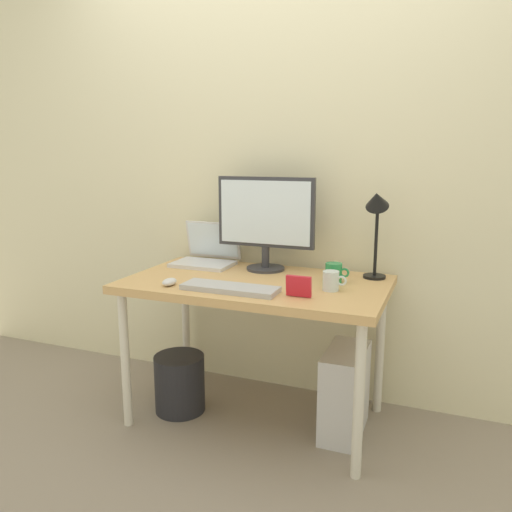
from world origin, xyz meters
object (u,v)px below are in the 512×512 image
laptop (207,254)px  mouse (169,282)px  monitor (266,218)px  desk_lamp (376,214)px  photo_frame (299,286)px  wastebasket (180,383)px  glass_cup (331,281)px  keyboard (230,288)px  coffee_mug (334,273)px  desk (256,294)px  computer_tower (345,392)px

laptop → mouse: size_ratio=3.56×
monitor → desk_lamp: 0.56m
photo_frame → wastebasket: size_ratio=0.37×
glass_cup → photo_frame: photo_frame is taller
keyboard → photo_frame: (0.31, 0.02, 0.04)m
laptop → coffee_mug: (0.74, -0.14, -0.01)m
monitor → laptop: size_ratio=1.63×
desk → mouse: (-0.34, -0.24, 0.08)m
desk → computer_tower: desk is taller
glass_cup → photo_frame: size_ratio=0.98×
computer_tower → wastebasket: (-0.84, -0.10, -0.06)m
laptop → coffee_mug: laptop is taller
laptop → monitor: bearing=-2.7°
keyboard → desk: bearing=79.8°
desk → keyboard: bearing=-100.2°
desk → monitor: monitor is taller
laptop → mouse: (0.05, -0.48, -0.04)m
computer_tower → laptop: bearing=165.6°
monitor → mouse: monitor is taller
coffee_mug → glass_cup: coffee_mug is taller
monitor → desk_lamp: bearing=0.1°
laptop → computer_tower: laptop is taller
glass_cup → wastebasket: (-0.78, -0.03, -0.62)m
keyboard → coffee_mug: 0.51m
keyboard → computer_tower: size_ratio=1.05×
mouse → desk: bearing=35.0°
desk_lamp → keyboard: (-0.56, -0.44, -0.31)m
monitor → laptop: bearing=177.3°
computer_tower → photo_frame: bearing=-126.6°
desk → laptop: size_ratio=3.91×
monitor → mouse: 0.61m
wastebasket → mouse: bearing=-69.8°
desk → laptop: (-0.39, 0.24, 0.12)m
computer_tower → wastebasket: bearing=-173.2°
photo_frame → computer_tower: (0.17, 0.23, -0.56)m
desk → keyboard: (-0.04, -0.22, 0.08)m
monitor → photo_frame: size_ratio=4.74×
desk_lamp → computer_tower: bearing=-112.0°
glass_cup → computer_tower: 0.57m
keyboard → coffee_mug: coffee_mug is taller
laptop → mouse: laptop is taller
glass_cup → computer_tower: glass_cup is taller
desk → glass_cup: bearing=-6.9°
desk → computer_tower: (0.45, 0.03, -0.45)m
desk → wastebasket: bearing=-169.6°
desk → glass_cup: size_ratio=11.56×
laptop → desk_lamp: desk_lamp is taller
glass_cup → desk_lamp: bearing=61.9°
desk_lamp → photo_frame: size_ratio=4.11×
photo_frame → wastebasket: 0.93m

